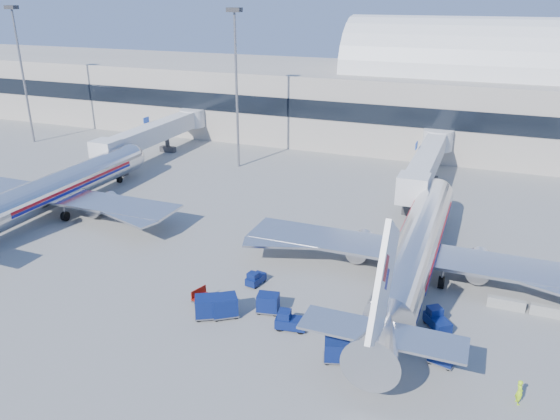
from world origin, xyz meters
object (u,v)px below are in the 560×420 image
at_px(jetbridge_mid, 159,131).
at_px(barrier_near, 506,304).
at_px(tug_left, 255,278).
at_px(jetbridge_near, 428,159).
at_px(cart_train_c, 208,307).
at_px(cart_train_b, 225,306).
at_px(cart_solo_far, 443,353).
at_px(mast_west, 236,66).
at_px(tug_right, 437,320).
at_px(barrier_mid, 550,311).
at_px(cart_train_a, 268,303).
at_px(airliner_main, 416,249).
at_px(airliner_mid, 51,191).
at_px(tug_lead, 290,321).
at_px(ramp_worker, 519,392).
at_px(cart_solo_near, 337,350).
at_px(mast_far_west, 20,55).
at_px(cart_open_red, 209,302).

xyz_separation_m(jetbridge_mid, barrier_near, (52.40, -28.81, -3.48)).
bearing_deg(tug_left, jetbridge_near, -8.20).
relative_size(jetbridge_mid, cart_train_c, 10.68).
bearing_deg(cart_train_b, cart_solo_far, -34.84).
bearing_deg(jetbridge_near, jetbridge_mid, 180.00).
height_order(mast_west, tug_left, mast_west).
relative_size(tug_left, cart_train_b, 0.83).
relative_size(tug_right, cart_solo_far, 1.29).
relative_size(jetbridge_near, barrier_mid, 9.17).
xyz_separation_m(barrier_mid, cart_train_a, (-21.48, -7.78, 0.41)).
relative_size(jetbridge_near, cart_train_a, 13.35).
distance_m(airliner_main, jetbridge_near, 26.43).
height_order(airliner_mid, tug_lead, airliner_mid).
bearing_deg(airliner_main, jetbridge_mid, 149.36).
relative_size(barrier_near, cart_train_c, 1.17).
bearing_deg(cart_train_a, barrier_near, 12.25).
bearing_deg(cart_train_c, ramp_worker, -32.87).
height_order(airliner_main, ramp_worker, airliner_main).
relative_size(mast_west, tug_lead, 8.92).
xyz_separation_m(mast_west, barrier_mid, (41.30, -28.00, -14.34)).
relative_size(jetbridge_mid, barrier_near, 9.17).
height_order(jetbridge_mid, cart_train_b, jetbridge_mid).
height_order(mast_west, cart_train_a, mast_west).
bearing_deg(jetbridge_mid, cart_train_b, -50.93).
xyz_separation_m(barrier_near, tug_left, (-21.02, -4.00, 0.16)).
distance_m(mast_west, tug_lead, 45.78).
xyz_separation_m(airliner_mid, tug_left, (28.98, -6.51, -2.32)).
distance_m(airliner_main, barrier_mid, 11.84).
bearing_deg(cart_solo_near, cart_solo_far, 2.49).
bearing_deg(tug_lead, jetbridge_near, 73.64).
xyz_separation_m(mast_far_west, barrier_near, (78.00, -28.00, -14.34)).
height_order(mast_far_west, cart_train_c, mast_far_west).
bearing_deg(barrier_near, cart_solo_far, -113.69).
distance_m(mast_far_west, tug_left, 66.88).
height_order(jetbridge_near, cart_open_red, jetbridge_near).
bearing_deg(mast_west, barrier_mid, -34.14).
bearing_deg(tug_lead, cart_train_b, 173.98).
bearing_deg(jetbridge_mid, cart_solo_far, -38.40).
bearing_deg(cart_solo_far, ramp_worker, -12.88).
distance_m(airliner_mid, jetbridge_near, 47.55).
distance_m(jetbridge_mid, cart_train_b, 49.62).
bearing_deg(airliner_main, cart_train_c, -138.41).
bearing_deg(mast_far_west, cart_solo_near, -30.82).
relative_size(mast_west, cart_solo_far, 10.96).
bearing_deg(tug_left, mast_west, 37.68).
xyz_separation_m(jetbridge_mid, cart_train_b, (31.22, -38.45, -2.95)).
distance_m(jetbridge_near, cart_open_red, 39.90).
distance_m(tug_right, cart_solo_far, 4.52).
bearing_deg(tug_left, ramp_worker, -99.97).
xyz_separation_m(mast_far_west, ramp_worker, (78.82, -39.83, -13.91)).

